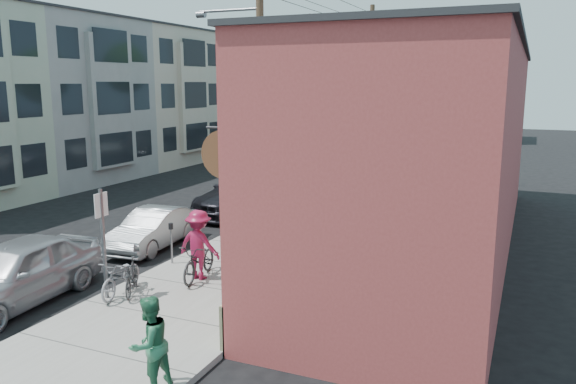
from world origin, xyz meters
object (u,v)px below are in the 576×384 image
at_px(tree_leafy_far, 395,65).
at_px(car_0, 16,272).
at_px(parking_meter_far, 295,185).
at_px(cyclist, 199,245).
at_px(patio_chair_b, 268,276).
at_px(utility_pole_near, 259,85).
at_px(car_3, 305,174).
at_px(patron_green, 149,344).
at_px(parked_bike_a, 132,277).
at_px(patio_chair_a, 267,278).
at_px(tree_bare, 293,136).
at_px(patron_grey, 305,229).
at_px(tree_leafy_mid, 358,74).
at_px(bus, 314,138).
at_px(sign_post, 103,233).
at_px(car_2, 245,193).
at_px(car_1, 153,229).
at_px(parked_bike_b, 121,277).
at_px(parking_meter_near, 171,236).

height_order(tree_leafy_far, car_0, tree_leafy_far).
bearing_deg(parking_meter_far, cyclist, -81.81).
relative_size(parking_meter_far, patio_chair_b, 1.41).
xyz_separation_m(utility_pole_near, car_3, (-1.59, 8.65, -4.74)).
xyz_separation_m(parking_meter_far, patron_green, (3.80, -15.56, 0.03)).
bearing_deg(parked_bike_a, patio_chair_a, -5.86).
height_order(tree_bare, patron_grey, tree_bare).
xyz_separation_m(tree_leafy_mid, bus, (-5.55, 7.83, -4.42)).
bearing_deg(sign_post, parking_meter_far, 90.46).
bearing_deg(car_2, utility_pole_near, -43.58).
relative_size(patio_chair_a, car_3, 0.18).
distance_m(patron_grey, car_0, 8.18).
bearing_deg(tree_bare, patron_grey, -63.66).
height_order(tree_leafy_mid, patron_green, tree_leafy_mid).
xyz_separation_m(patron_grey, car_1, (-5.22, -0.77, -0.34)).
distance_m(patio_chair_b, bus, 27.48).
bearing_deg(tree_leafy_mid, sign_post, -91.28).
bearing_deg(patio_chair_b, parked_bike_b, -160.51).
bearing_deg(tree_leafy_far, sign_post, -90.89).
bearing_deg(car_0, parking_meter_near, 59.31).
height_order(patio_chair_a, parked_bike_b, parked_bike_b).
distance_m(utility_pole_near, cyclist, 7.92).
bearing_deg(car_2, car_3, 93.89).
bearing_deg(tree_leafy_far, patron_green, -84.23).
bearing_deg(patio_chair_a, patron_grey, 101.93).
height_order(patio_chair_a, car_1, car_1).
xyz_separation_m(patio_chair_a, car_3, (-5.17, 15.55, 0.07)).
height_order(parking_meter_far, car_3, parking_meter_far).
distance_m(parking_meter_far, patron_green, 16.02).
bearing_deg(tree_leafy_mid, patron_grey, -79.17).
height_order(parking_meter_near, bus, bus).
relative_size(patron_grey, parked_bike_b, 0.94).
xyz_separation_m(patron_green, car_3, (-5.25, 20.43, -0.35)).
relative_size(patio_chair_b, car_2, 0.15).
bearing_deg(patio_chair_b, car_0, -158.57).
xyz_separation_m(patron_green, car_2, (-5.25, 13.51, -0.17)).
height_order(parking_meter_near, patron_green, patron_green).
bearing_deg(parking_meter_near, car_2, 101.01).
height_order(sign_post, tree_leafy_far, tree_leafy_far).
bearing_deg(car_2, parked_bike_a, -74.96).
bearing_deg(sign_post, patron_grey, 58.01).
distance_m(sign_post, parked_bike_a, 1.38).
height_order(utility_pole_near, tree_leafy_far, utility_pole_near).
bearing_deg(utility_pole_near, patron_green, -72.75).
bearing_deg(parking_meter_far, utility_pole_near, -87.88).
xyz_separation_m(tree_bare, parked_bike_b, (-0.25, -10.68, -2.71)).
bearing_deg(bus, patio_chair_b, -70.14).
xyz_separation_m(patron_green, parked_bike_a, (-3.29, 3.58, -0.41)).
relative_size(parking_meter_far, patron_grey, 0.73).
relative_size(patron_grey, car_2, 0.29).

